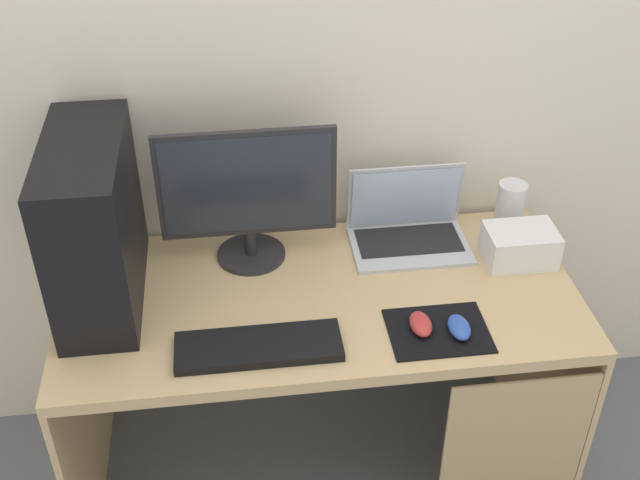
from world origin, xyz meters
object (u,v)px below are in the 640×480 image
object	(u,v)px
pc_tower	(94,224)
mouse_right	(459,327)
monitor	(248,195)
keyboard	(259,347)
mouse_left	(421,324)
speaker	(510,207)
projector	(520,245)
laptop	(408,228)

from	to	relation	value
pc_tower	mouse_right	distance (m)	0.98
monitor	keyboard	xyz separation A→B (m)	(-0.00, -0.40, -0.20)
mouse_left	speaker	bearing A→B (deg)	48.74
keyboard	mouse_right	bearing A→B (deg)	-0.56
pc_tower	speaker	xyz separation A→B (m)	(1.19, 0.16, -0.15)
monitor	keyboard	distance (m)	0.44
monitor	mouse_left	distance (m)	0.59
projector	mouse_left	world-z (taller)	projector
mouse_left	mouse_right	world-z (taller)	same
projector	monitor	bearing A→B (deg)	171.73
monitor	mouse_left	world-z (taller)	monitor
projector	keyboard	xyz separation A→B (m)	(-0.77, -0.28, -0.04)
pc_tower	mouse_left	xyz separation A→B (m)	(0.82, -0.26, -0.21)
speaker	projector	distance (m)	0.16
mouse_right	pc_tower	bearing A→B (deg)	162.62
projector	keyboard	bearing A→B (deg)	-159.82
projector	laptop	bearing A→B (deg)	155.54
monitor	speaker	distance (m)	0.80
keyboard	mouse_left	distance (m)	0.42
laptop	mouse_left	distance (m)	0.40
pc_tower	keyboard	xyz separation A→B (m)	(0.40, -0.28, -0.22)
laptop	mouse_right	bearing A→B (deg)	-84.47
monitor	speaker	xyz separation A→B (m)	(0.79, 0.05, -0.14)
pc_tower	laptop	distance (m)	0.90
monitor	laptop	world-z (taller)	monitor
speaker	keyboard	size ratio (longest dim) A/B	0.38
keyboard	mouse_right	distance (m)	0.52
laptop	mouse_right	world-z (taller)	laptop
laptop	mouse_right	xyz separation A→B (m)	(0.04, -0.42, -0.02)
pc_tower	mouse_left	distance (m)	0.89
speaker	mouse_left	distance (m)	0.57
speaker	mouse_right	xyz separation A→B (m)	(-0.28, -0.45, -0.06)
pc_tower	mouse_left	bearing A→B (deg)	-17.68
laptop	projector	xyz separation A→B (m)	(0.30, -0.14, 0.01)
pc_tower	monitor	world-z (taller)	pc_tower
monitor	projector	world-z (taller)	monitor
pc_tower	laptop	bearing A→B (deg)	9.02
keyboard	mouse_left	world-z (taller)	mouse_left
pc_tower	laptop	xyz separation A→B (m)	(0.87, 0.14, -0.19)
keyboard	projector	bearing A→B (deg)	20.18
keyboard	laptop	bearing A→B (deg)	41.48
speaker	keyboard	bearing A→B (deg)	-150.75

